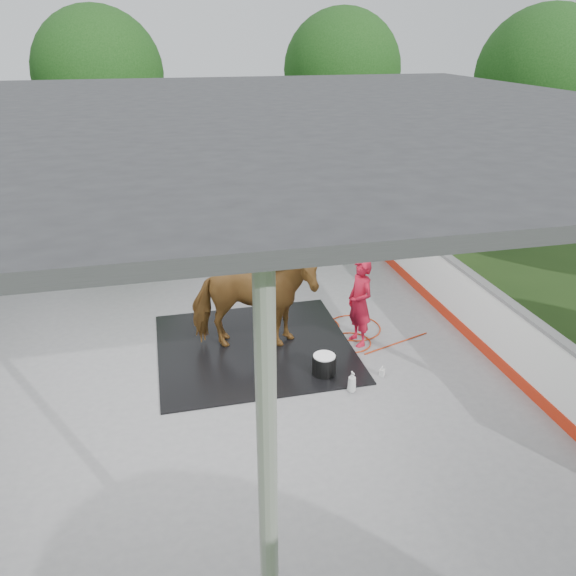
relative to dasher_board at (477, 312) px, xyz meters
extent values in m
plane|color=#1E3814|center=(-4.60, 0.00, -0.59)|extent=(100.00, 100.00, 0.00)
cube|color=slate|center=(-4.60, 0.00, -0.57)|extent=(12.00, 10.00, 0.05)
cylinder|color=beige|center=(-4.60, -4.70, 1.38)|extent=(0.14, 0.14, 3.85)
cylinder|color=beige|center=(-4.60, 4.70, 1.38)|extent=(0.14, 0.14, 3.85)
cylinder|color=beige|center=(1.10, 4.70, 1.38)|extent=(0.14, 0.14, 3.85)
cube|color=brown|center=(-4.60, -4.50, 3.26)|extent=(12.00, 0.10, 0.18)
cube|color=brown|center=(-4.60, -3.00, 3.26)|extent=(12.00, 0.10, 0.18)
cube|color=brown|center=(-4.60, -1.50, 3.26)|extent=(12.00, 0.10, 0.18)
cube|color=brown|center=(-4.60, 0.00, 3.26)|extent=(12.00, 0.10, 0.18)
cube|color=brown|center=(-4.60, 1.50, 3.26)|extent=(12.00, 0.10, 0.18)
cube|color=brown|center=(-4.60, 3.00, 3.26)|extent=(12.00, 0.10, 0.18)
cube|color=brown|center=(-4.60, 4.50, 3.26)|extent=(12.00, 0.10, 0.18)
cube|color=brown|center=(1.10, 0.00, 3.26)|extent=(0.12, 10.00, 0.18)
cube|color=#38383A|center=(-4.60, 0.00, 3.46)|extent=(12.60, 10.60, 0.10)
cube|color=red|center=(0.00, 0.00, -0.44)|extent=(0.14, 8.00, 0.20)
cube|color=white|center=(0.00, 0.00, 0.06)|extent=(0.12, 8.00, 1.00)
cube|color=slate|center=(0.00, 0.00, 0.58)|extent=(0.16, 8.00, 0.06)
cylinder|color=#382314|center=(-6.60, 12.00, 0.51)|extent=(0.36, 0.36, 2.20)
sphere|color=#194714|center=(-6.60, 12.00, 3.21)|extent=(4.00, 4.00, 4.00)
cylinder|color=#382314|center=(1.40, 12.00, 0.51)|extent=(0.36, 0.36, 2.20)
sphere|color=#194714|center=(1.40, 12.00, 3.21)|extent=(4.00, 4.00, 4.00)
cylinder|color=#382314|center=(6.40, 8.00, 0.51)|extent=(0.36, 0.36, 2.20)
sphere|color=#194714|center=(6.40, 8.00, 3.21)|extent=(4.00, 4.00, 4.00)
cube|color=black|center=(-3.79, 0.62, -0.53)|extent=(3.25, 3.05, 0.02)
imported|color=brown|center=(-3.79, 0.62, 0.36)|extent=(2.20, 1.27, 1.75)
imported|color=red|center=(-2.00, 0.38, 0.23)|extent=(0.48, 0.63, 1.55)
cylinder|color=black|center=(-2.87, -0.44, -0.38)|extent=(0.38, 0.38, 0.33)
cylinder|color=white|center=(-2.87, -0.44, -0.21)|extent=(0.35, 0.35, 0.03)
imported|color=silver|center=(-2.59, -0.98, -0.37)|extent=(0.15, 0.15, 0.34)
imported|color=#338CD8|center=(-1.99, -0.69, -0.46)|extent=(0.11, 0.11, 0.18)
torus|color=#A22C0B|center=(-1.90, 0.89, -0.53)|extent=(1.00, 1.00, 0.02)
torus|color=#A22C0B|center=(-2.53, 1.10, -0.53)|extent=(0.82, 0.82, 0.02)
torus|color=#A22C0B|center=(-2.12, 0.39, -0.53)|extent=(0.70, 0.70, 0.02)
cylinder|color=#A22C0B|center=(-1.36, 0.18, -0.53)|extent=(1.34, 0.46, 0.02)
camera|label=1|loc=(-5.14, -7.62, 4.41)|focal=35.00mm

